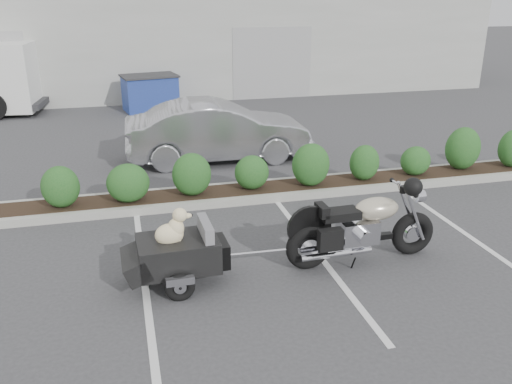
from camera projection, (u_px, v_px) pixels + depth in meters
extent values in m
plane|color=#38383A|center=(236.00, 247.00, 8.74)|extent=(90.00, 90.00, 0.00)
cube|color=#9E9E93|center=(261.00, 191.00, 10.94)|extent=(12.00, 1.00, 0.15)
cube|color=#9EA099|center=(152.00, 35.00, 23.44)|extent=(26.00, 10.00, 4.00)
torus|color=black|center=(308.00, 247.00, 7.98)|extent=(0.71, 0.20, 0.70)
torus|color=black|center=(412.00, 233.00, 8.43)|extent=(0.71, 0.20, 0.70)
cylinder|color=silver|center=(308.00, 247.00, 7.98)|extent=(0.30, 0.13, 0.29)
cylinder|color=silver|center=(412.00, 233.00, 8.43)|extent=(0.25, 0.11, 0.25)
cylinder|color=silver|center=(414.00, 213.00, 8.18)|extent=(0.45, 0.07, 0.93)
cylinder|color=silver|center=(407.00, 208.00, 8.36)|extent=(0.45, 0.07, 0.93)
cylinder|color=silver|center=(403.00, 188.00, 8.09)|extent=(0.06, 0.73, 0.04)
cylinder|color=silver|center=(420.00, 196.00, 8.22)|extent=(0.13, 0.19, 0.19)
sphere|color=black|center=(413.00, 187.00, 7.75)|extent=(0.28, 0.28, 0.27)
cube|color=silver|center=(358.00, 231.00, 8.13)|extent=(0.59, 0.37, 0.36)
cube|color=black|center=(364.00, 239.00, 8.20)|extent=(0.95, 0.13, 0.08)
ellipsoid|color=beige|center=(377.00, 209.00, 8.08)|extent=(0.70, 0.41, 0.35)
cube|color=black|center=(340.00, 214.00, 7.94)|extent=(0.59, 0.33, 0.13)
cube|color=black|center=(322.00, 210.00, 7.83)|extent=(0.13, 0.32, 0.17)
cylinder|color=silver|center=(336.00, 254.00, 7.93)|extent=(1.10, 0.13, 0.09)
cylinder|color=silver|center=(326.00, 243.00, 8.27)|extent=(1.10, 0.13, 0.09)
cube|color=black|center=(330.00, 240.00, 7.69)|extent=(0.36, 0.16, 0.31)
cube|color=black|center=(178.00, 253.00, 7.52)|extent=(1.12, 0.79, 0.44)
cube|color=slate|center=(206.00, 232.00, 7.52)|extent=(0.14, 0.65, 0.31)
cube|color=slate|center=(181.00, 246.00, 7.49)|extent=(0.75, 0.67, 0.04)
cube|color=black|center=(136.00, 263.00, 7.40)|extent=(0.42, 0.77, 0.38)
cube|color=black|center=(219.00, 251.00, 7.69)|extent=(0.22, 0.53, 0.36)
torus|color=black|center=(180.00, 287.00, 7.21)|extent=(0.41, 0.13, 0.41)
torus|color=black|center=(171.00, 258.00, 8.00)|extent=(0.41, 0.13, 0.41)
cube|color=silver|center=(180.00, 281.00, 7.12)|extent=(0.38, 0.09, 0.10)
cube|color=silver|center=(170.00, 249.00, 8.00)|extent=(0.38, 0.09, 0.10)
cylinder|color=black|center=(175.00, 272.00, 7.61)|extent=(0.07, 0.94, 0.04)
cylinder|color=silver|center=(237.00, 254.00, 7.78)|extent=(0.63, 0.06, 0.04)
ellipsoid|color=beige|center=(169.00, 235.00, 7.39)|extent=(0.40, 0.28, 0.31)
ellipsoid|color=beige|center=(176.00, 228.00, 7.38)|extent=(0.23, 0.22, 0.29)
sphere|color=beige|center=(180.00, 215.00, 7.33)|extent=(0.20, 0.20, 0.20)
ellipsoid|color=beige|center=(187.00, 216.00, 7.36)|extent=(0.15, 0.09, 0.07)
sphere|color=black|center=(191.00, 215.00, 7.38)|extent=(0.04, 0.04, 0.04)
ellipsoid|color=beige|center=(177.00, 216.00, 7.26)|extent=(0.05, 0.04, 0.11)
ellipsoid|color=beige|center=(176.00, 212.00, 7.37)|extent=(0.05, 0.04, 0.11)
cylinder|color=beige|center=(180.00, 243.00, 7.41)|extent=(0.05, 0.05, 0.13)
cylinder|color=beige|center=(178.00, 239.00, 7.52)|extent=(0.05, 0.05, 0.13)
imported|color=#A6A6AD|center=(218.00, 131.00, 12.93)|extent=(4.39, 1.63, 1.44)
cube|color=navy|center=(150.00, 93.00, 18.32)|extent=(1.89, 1.43, 1.14)
cube|color=#2D2D30|center=(149.00, 76.00, 18.11)|extent=(2.00, 1.54, 0.06)
cube|color=silver|center=(6.00, 76.00, 17.73)|extent=(2.21, 2.46, 2.14)
cube|color=black|center=(7.00, 85.00, 17.84)|extent=(0.30, 1.85, 0.97)
cylinder|color=black|center=(13.00, 94.00, 18.98)|extent=(0.90, 0.38, 0.88)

